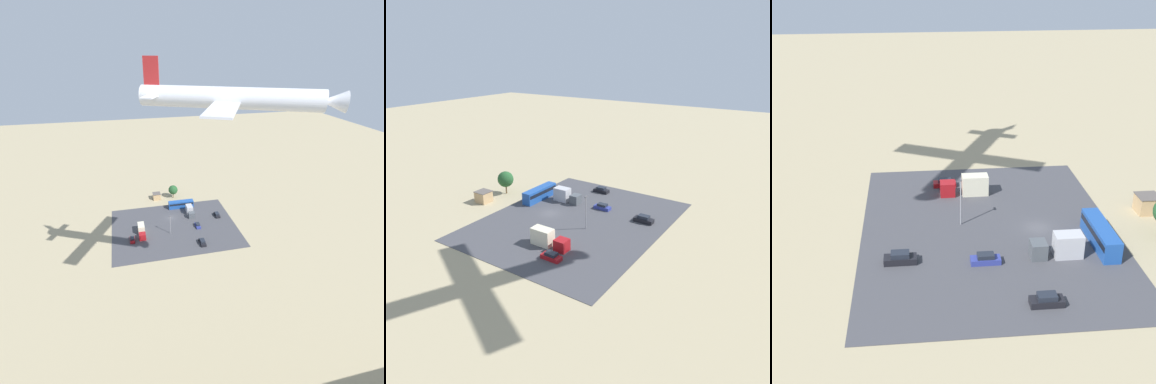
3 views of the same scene
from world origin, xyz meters
The scene contains 12 objects.
ground_plane centered at (0.00, 0.00, 0.00)m, with size 400.00×400.00×0.00m, color tan.
parking_lot_surface centered at (0.00, 7.77, 0.04)m, with size 48.80×38.45×0.08m.
shed_building centered at (3.65, -18.84, 1.49)m, with size 3.60×3.63×2.96m.
bus centered at (-5.82, -7.82, 1.79)m, with size 11.08×2.55×3.18m.
parked_car_0 centered at (-9.13, 9.42, 0.68)m, with size 1.72×4.16×1.44m.
parked_car_1 centered at (-7.91, 21.07, 0.77)m, with size 1.92×4.52×1.66m.
parked_car_2 centered at (16.87, 13.36, 0.69)m, with size 1.76×4.05×1.47m.
parked_car_3 centered at (-19.16, 3.26, 0.73)m, with size 1.83×4.21×1.56m.
parked_truck_0 centered at (13.10, 9.65, 1.69)m, with size 2.46×8.30×3.51m.
parked_truck_1 centered at (-8.37, -1.10, 1.66)m, with size 2.59×7.31×3.46m.
tree_near_shed centered at (-4.20, -18.35, 4.11)m, with size 4.32×4.32×6.27m.
light_pole_lot_centre centered at (2.26, 11.77, 4.37)m, with size 0.90×0.28×7.72m.
Camera 2 is at (65.35, 51.62, 37.13)m, focal length 35.00 mm.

